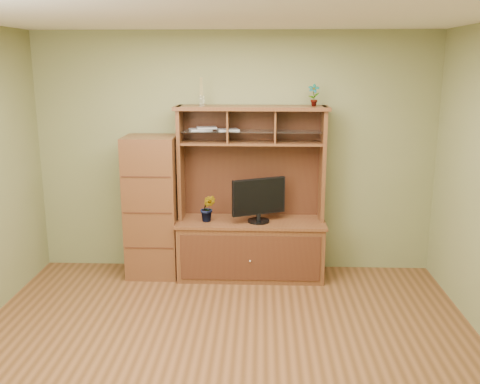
{
  "coord_description": "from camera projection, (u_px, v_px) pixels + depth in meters",
  "views": [
    {
      "loc": [
        0.3,
        -3.98,
        2.35
      ],
      "look_at": [
        0.09,
        1.2,
        1.09
      ],
      "focal_mm": 40.0,
      "sensor_mm": 36.0,
      "label": 1
    }
  ],
  "objects": [
    {
      "name": "media_hutch",
      "position": [
        251.0,
        231.0,
        5.98
      ],
      "size": [
        1.66,
        0.61,
        1.9
      ],
      "color": "#4E2516",
      "rests_on": "room"
    },
    {
      "name": "top_plant",
      "position": [
        314.0,
        95.0,
        5.67
      ],
      "size": [
        0.14,
        0.11,
        0.23
      ],
      "primitive_type": "imported",
      "rotation": [
        0.0,
        0.0,
        -0.19
      ],
      "color": "#2A6E26",
      "rests_on": "media_hutch"
    },
    {
      "name": "room",
      "position": [
        222.0,
        196.0,
        4.11
      ],
      "size": [
        4.54,
        4.04,
        2.74
      ],
      "color": "#513117",
      "rests_on": "ground"
    },
    {
      "name": "magazines",
      "position": [
        211.0,
        129.0,
        5.8
      ],
      "size": [
        0.57,
        0.24,
        0.04
      ],
      "color": "#A6A5AA",
      "rests_on": "media_hutch"
    },
    {
      "name": "monitor",
      "position": [
        259.0,
        199.0,
        5.8
      ],
      "size": [
        0.58,
        0.3,
        0.49
      ],
      "rotation": [
        0.0,
        0.0,
        0.43
      ],
      "color": "black",
      "rests_on": "media_hutch"
    },
    {
      "name": "reed_diffuser",
      "position": [
        201.0,
        95.0,
        5.72
      ],
      "size": [
        0.06,
        0.06,
        0.3
      ],
      "color": "silver",
      "rests_on": "media_hutch"
    },
    {
      "name": "side_cabinet",
      "position": [
        152.0,
        207.0,
        5.95
      ],
      "size": [
        0.56,
        0.51,
        1.58
      ],
      "color": "#4E2516",
      "rests_on": "room"
    },
    {
      "name": "orchid_plant",
      "position": [
        208.0,
        208.0,
        5.85
      ],
      "size": [
        0.18,
        0.15,
        0.3
      ],
      "primitive_type": "imported",
      "rotation": [
        0.0,
        0.0,
        -0.1
      ],
      "color": "#2A531C",
      "rests_on": "media_hutch"
    }
  ]
}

